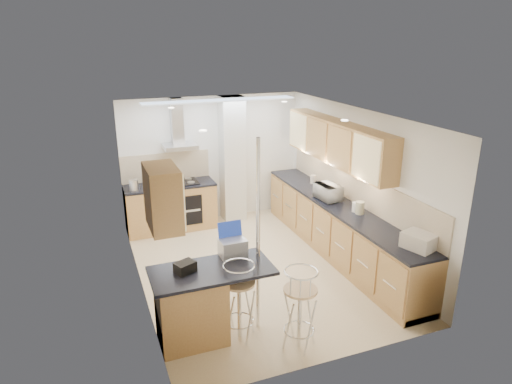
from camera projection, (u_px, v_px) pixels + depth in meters
name	position (u px, v px, depth m)	size (l,w,h in m)	color
ground	(256.00, 268.00, 7.42)	(4.80, 4.80, 0.00)	beige
room_shell	(266.00, 169.00, 7.37)	(3.64, 4.84, 2.51)	white
right_counter	(338.00, 229.00, 7.79)	(0.63, 4.40, 0.92)	#B07E46
back_counter	(171.00, 207.00, 8.80)	(1.70, 0.63, 0.92)	#B07E46
peninsula	(213.00, 303.00, 5.61)	(1.47, 0.72, 0.94)	#B07E46
microwave	(328.00, 192.00, 7.81)	(0.48, 0.32, 0.27)	white
laptop	(233.00, 248.00, 5.76)	(0.33, 0.25, 0.23)	#AAADB3
bag	(185.00, 267.00, 5.37)	(0.23, 0.17, 0.13)	black
bar_stool_near	(239.00, 301.00, 5.58)	(0.42, 0.42, 1.02)	tan
bar_stool_end	(300.00, 309.00, 5.40)	(0.42, 0.42, 1.04)	tan
jar_a	(325.00, 191.00, 7.98)	(0.12, 0.12, 0.18)	beige
jar_b	(313.00, 179.00, 8.67)	(0.11, 0.11, 0.16)	beige
jar_c	(360.00, 208.00, 7.18)	(0.14, 0.14, 0.20)	#B3B28F
jar_d	(355.00, 207.00, 7.27)	(0.10, 0.10, 0.16)	white
bread_bin	(419.00, 241.00, 6.01)	(0.31, 0.40, 0.21)	beige
kettle	(134.00, 185.00, 8.25)	(0.16, 0.16, 0.21)	silver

